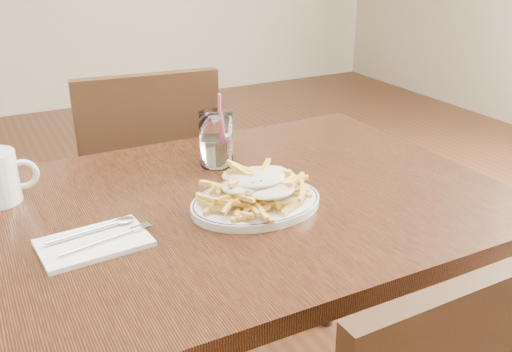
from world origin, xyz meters
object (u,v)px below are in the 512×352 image
table (220,234)px  chair_far (148,187)px  water_glass (216,142)px  fries_plate (256,203)px  loaded_fries (256,183)px

table → chair_far: (0.04, 0.66, -0.16)m
table → water_glass: size_ratio=6.76×
fries_plate → loaded_fries: (0.00, -0.00, 0.04)m
fries_plate → chair_far: bearing=91.4°
table → water_glass: 0.25m
water_glass → table: bearing=-112.7°
fries_plate → loaded_fries: size_ratio=1.10×
chair_far → table: bearing=-93.3°
table → chair_far: bearing=86.7°
loaded_fries → water_glass: water_glass is taller
table → fries_plate: size_ratio=4.26×
chair_far → loaded_fries: chair_far is taller
chair_far → fries_plate: bearing=-88.6°
table → fries_plate: (0.05, -0.06, 0.09)m
chair_far → loaded_fries: bearing=-88.6°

